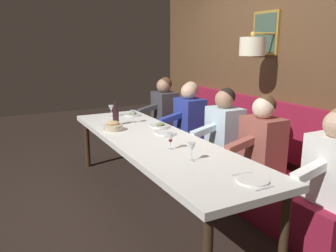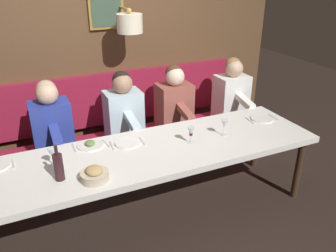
# 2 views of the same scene
# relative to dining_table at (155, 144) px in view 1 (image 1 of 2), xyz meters

# --- Properties ---
(ground_plane) EXTENTS (12.00, 12.00, 0.00)m
(ground_plane) POSITION_rel_dining_table_xyz_m (0.00, 0.00, -0.68)
(ground_plane) COLOR black
(dining_table) EXTENTS (0.90, 3.23, 0.74)m
(dining_table) POSITION_rel_dining_table_xyz_m (0.00, 0.00, 0.00)
(dining_table) COLOR silver
(dining_table) RESTS_ON ground_plane
(banquette_bench) EXTENTS (0.52, 3.43, 0.45)m
(banquette_bench) POSITION_rel_dining_table_xyz_m (0.89, 0.00, -0.46)
(banquette_bench) COLOR maroon
(banquette_bench) RESTS_ON ground_plane
(back_wall_panel) EXTENTS (0.59, 4.63, 2.90)m
(back_wall_panel) POSITION_rel_dining_table_xyz_m (1.46, -0.00, 0.68)
(back_wall_panel) COLOR brown
(back_wall_panel) RESTS_ON ground_plane
(diner_nearest) EXTENTS (0.60, 0.40, 0.79)m
(diner_nearest) POSITION_rel_dining_table_xyz_m (0.88, -1.49, 0.13)
(diner_nearest) COLOR white
(diner_nearest) RESTS_ON banquette_bench
(diner_near) EXTENTS (0.60, 0.40, 0.79)m
(diner_near) POSITION_rel_dining_table_xyz_m (0.88, -0.67, 0.13)
(diner_near) COLOR #934C42
(diner_near) RESTS_ON banquette_bench
(diner_middle) EXTENTS (0.60, 0.40, 0.79)m
(diner_middle) POSITION_rel_dining_table_xyz_m (0.88, -0.04, 0.13)
(diner_middle) COLOR silver
(diner_middle) RESTS_ON banquette_bench
(diner_far) EXTENTS (0.60, 0.40, 0.79)m
(diner_far) POSITION_rel_dining_table_xyz_m (0.88, 0.74, 0.13)
(diner_far) COLOR #283893
(diner_far) RESTS_ON banquette_bench
(diner_farthest) EXTENTS (0.60, 0.40, 0.79)m
(diner_farthest) POSITION_rel_dining_table_xyz_m (0.88, 1.49, 0.13)
(diner_farthest) COLOR #3D3D42
(diner_farthest) RESTS_ON banquette_bench
(place_setting_0) EXTENTS (0.24, 0.32, 0.05)m
(place_setting_0) POSITION_rel_dining_table_xyz_m (0.30, 0.47, 0.07)
(place_setting_0) COLOR silver
(place_setting_0) RESTS_ON dining_table
(place_setting_1) EXTENTS (0.24, 0.32, 0.05)m
(place_setting_1) POSITION_rel_dining_table_xyz_m (0.27, 1.29, 0.07)
(place_setting_1) COLOR silver
(place_setting_1) RESTS_ON dining_table
(place_setting_2) EXTENTS (0.24, 0.31, 0.01)m
(place_setting_2) POSITION_rel_dining_table_xyz_m (0.20, 0.14, 0.06)
(place_setting_2) COLOR white
(place_setting_2) RESTS_ON dining_table
(place_setting_3) EXTENTS (0.24, 0.32, 0.01)m
(place_setting_3) POSITION_rel_dining_table_xyz_m (0.13, -1.37, 0.06)
(place_setting_3) COLOR white
(place_setting_3) RESTS_ON dining_table
(wine_glass_0) EXTENTS (0.07, 0.07, 0.16)m
(wine_glass_0) POSITION_rel_dining_table_xyz_m (-0.03, -0.41, 0.17)
(wine_glass_0) COLOR silver
(wine_glass_0) RESTS_ON dining_table
(wine_glass_1) EXTENTS (0.07, 0.07, 0.16)m
(wine_glass_1) POSITION_rel_dining_table_xyz_m (-0.03, 1.33, 0.17)
(wine_glass_1) COLOR silver
(wine_glass_1) RESTS_ON dining_table
(wine_glass_2) EXTENTS (0.07, 0.07, 0.16)m
(wine_glass_2) POSITION_rel_dining_table_xyz_m (0.09, 0.83, 0.17)
(wine_glass_2) COLOR silver
(wine_glass_2) RESTS_ON dining_table
(wine_glass_3) EXTENTS (0.07, 0.07, 0.16)m
(wine_glass_3) POSITION_rel_dining_table_xyz_m (-0.02, -0.78, 0.17)
(wine_glass_3) COLOR silver
(wine_glass_3) RESTS_ON dining_table
(wine_bottle) EXTENTS (0.08, 0.08, 0.30)m
(wine_bottle) POSITION_rel_dining_table_xyz_m (-0.15, 0.81, 0.17)
(wine_bottle) COLOR #33191E
(wine_bottle) RESTS_ON dining_table
(bread_bowl) EXTENTS (0.22, 0.22, 0.12)m
(bread_bowl) POSITION_rel_dining_table_xyz_m (-0.27, 0.57, 0.10)
(bread_bowl) COLOR beige
(bread_bowl) RESTS_ON dining_table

